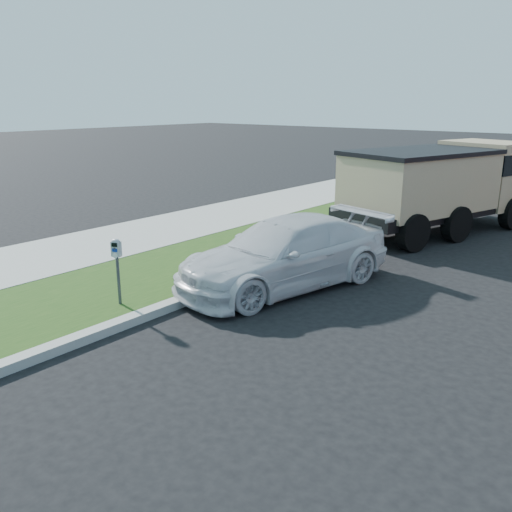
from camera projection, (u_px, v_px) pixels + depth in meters
The scene contains 5 objects.
ground at pixel (286, 351), 8.12m from camera, with size 120.00×120.00×0.00m, color black.
streetside at pixel (149, 254), 12.99m from camera, with size 6.12×50.00×0.15m.
parking_meter at pixel (117, 257), 9.40m from camera, with size 0.20×0.17×1.21m.
white_wagon at pixel (286, 253), 10.82m from camera, with size 1.90×4.68×1.36m, color silver.
dump_truck at pixel (444, 183), 15.30m from camera, with size 3.93×6.60×2.44m.
Camera 1 is at (4.37, -6.00, 3.62)m, focal length 38.00 mm.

